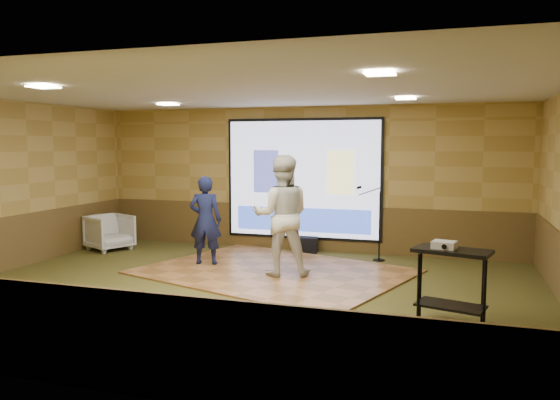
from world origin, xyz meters
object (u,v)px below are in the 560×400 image
(projector_screen, at_px, (303,180))
(player_left, at_px, (205,220))
(dance_floor, at_px, (274,271))
(projector, at_px, (444,245))
(player_right, at_px, (282,215))
(banquet_chair, at_px, (110,232))
(duffel_bag, at_px, (305,245))
(mic_stand, at_px, (376,235))
(av_table, at_px, (452,272))

(projector_screen, distance_m, player_left, 2.43)
(dance_floor, distance_m, projector, 3.59)
(projector, bearing_deg, player_right, 159.45)
(projector, bearing_deg, banquet_chair, 170.04)
(projector, xyz_separation_m, duffel_bag, (-2.79, 3.86, -0.83))
(player_left, bearing_deg, dance_floor, 161.12)
(dance_floor, bearing_deg, duffel_bag, 88.39)
(projector, distance_m, banquet_chair, 7.39)
(dance_floor, bearing_deg, mic_stand, 44.74)
(projector, xyz_separation_m, banquet_chair, (-6.79, 2.85, -0.62))
(projector_screen, bearing_deg, player_left, -123.80)
(dance_floor, relative_size, projector, 15.57)
(projector_screen, height_order, player_left, projector_screen)
(projector, relative_size, banquet_chair, 0.34)
(projector_screen, bearing_deg, banquet_chair, -162.77)
(mic_stand, relative_size, duffel_bag, 2.86)
(projector, height_order, mic_stand, mic_stand)
(projector, relative_size, mic_stand, 0.19)
(dance_floor, height_order, player_left, player_left)
(player_right, bearing_deg, dance_floor, -63.19)
(projector_screen, relative_size, player_left, 2.05)
(duffel_bag, bearing_deg, av_table, -53.22)
(dance_floor, relative_size, player_left, 2.65)
(av_table, relative_size, duffel_bag, 1.88)
(projector_screen, relative_size, player_right, 1.65)
(projector_screen, xyz_separation_m, dance_floor, (0.06, -2.10, -1.46))
(projector_screen, xyz_separation_m, mic_stand, (1.62, -0.56, -0.98))
(av_table, bearing_deg, projector_screen, 126.49)
(projector, bearing_deg, dance_floor, 158.34)
(dance_floor, height_order, duffel_bag, duffel_bag)
(banquet_chair, bearing_deg, dance_floor, -77.78)
(av_table, distance_m, mic_stand, 3.77)
(player_left, distance_m, av_table, 4.80)
(dance_floor, xyz_separation_m, duffel_bag, (0.05, 1.91, 0.14))
(banquet_chair, distance_m, duffel_bag, 4.13)
(projector, bearing_deg, player_left, 166.26)
(player_right, height_order, duffel_bag, player_right)
(projector_screen, relative_size, mic_stand, 2.31)
(player_left, relative_size, banquet_chair, 1.97)
(player_left, xyz_separation_m, av_table, (4.31, -2.11, -0.18))
(player_right, height_order, projector, player_right)
(av_table, xyz_separation_m, mic_stand, (-1.38, 3.50, -0.17))
(dance_floor, bearing_deg, player_right, -45.98)
(player_right, xyz_separation_m, av_table, (2.73, -1.74, -0.38))
(projector_screen, xyz_separation_m, av_table, (3.00, -4.06, -0.82))
(player_right, distance_m, banquet_chair, 4.35)
(mic_stand, bearing_deg, player_right, -126.90)
(projector_screen, height_order, av_table, projector_screen)
(player_left, xyz_separation_m, projector, (4.21, -2.10, 0.15))
(dance_floor, height_order, mic_stand, mic_stand)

